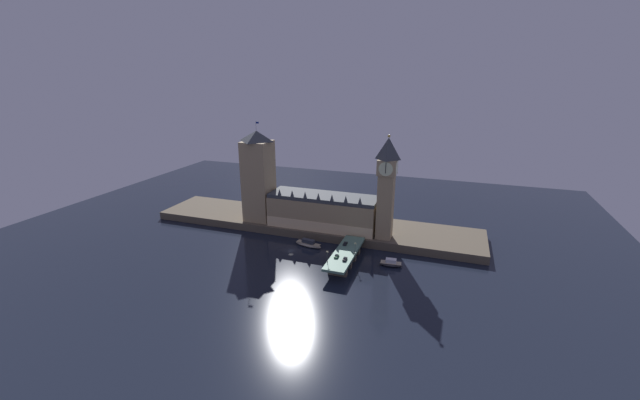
{
  "coord_description": "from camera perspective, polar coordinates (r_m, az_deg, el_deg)",
  "views": [
    {
      "loc": [
        86.08,
        -194.12,
        99.69
      ],
      "look_at": [
        11.39,
        20.0,
        26.65
      ],
      "focal_mm": 22.0,
      "sensor_mm": 36.0,
      "label": 1
    }
  ],
  "objects": [
    {
      "name": "car_southbound_lead",
      "position": [
        207.61,
        3.64,
        -8.56
      ],
      "size": [
        1.85,
        4.06,
        1.43
      ],
      "color": "black",
      "rests_on": "bridge"
    },
    {
      "name": "boat_upstream",
      "position": [
        238.76,
        -1.7,
        -6.39
      ],
      "size": [
        18.04,
        7.82,
        4.58
      ],
      "color": "#B2A893",
      "rests_on": "ground_plane"
    },
    {
      "name": "pedestrian_mid_walk",
      "position": [
        214.81,
        4.97,
        -7.57
      ],
      "size": [
        0.38,
        0.38,
        1.73
      ],
      "color": "black",
      "rests_on": "bridge"
    },
    {
      "name": "car_northbound_trail",
      "position": [
        210.55,
        2.42,
        -8.15
      ],
      "size": [
        1.88,
        4.08,
        1.35
      ],
      "color": "#235633",
      "rests_on": "bridge"
    },
    {
      "name": "ground_plane",
      "position": [
        234.58,
        -4.28,
        -7.35
      ],
      "size": [
        400.0,
        400.0,
        0.0
      ],
      "primitive_type": "plane",
      "color": "black"
    },
    {
      "name": "pedestrian_near_rail",
      "position": [
        204.38,
        1.07,
        -8.91
      ],
      "size": [
        0.38,
        0.38,
        1.64
      ],
      "color": "black",
      "rests_on": "bridge"
    },
    {
      "name": "street_lamp_mid",
      "position": [
        213.95,
        5.14,
        -6.79
      ],
      "size": [
        1.34,
        0.6,
        6.31
      ],
      "color": "#2D3333",
      "rests_on": "bridge"
    },
    {
      "name": "boat_downstream",
      "position": [
        219.16,
        10.27,
        -9.06
      ],
      "size": [
        12.95,
        6.0,
        4.2
      ],
      "color": "#28282D",
      "rests_on": "ground_plane"
    },
    {
      "name": "embankment",
      "position": [
        266.82,
        -0.97,
        -3.5
      ],
      "size": [
        220.0,
        42.0,
        5.07
      ],
      "color": "brown",
      "rests_on": "ground_plane"
    },
    {
      "name": "street_lamp_near",
      "position": [
        203.86,
        1.05,
        -8.01
      ],
      "size": [
        1.34,
        0.6,
        6.35
      ],
      "color": "#2D3333",
      "rests_on": "bridge"
    },
    {
      "name": "clock_tower",
      "position": [
        231.38,
        9.64,
        2.13
      ],
      "size": [
        11.1,
        11.21,
        62.32
      ],
      "color": "tan",
      "rests_on": "embankment"
    },
    {
      "name": "parliament_hall",
      "position": [
        253.08,
        0.5,
        -1.56
      ],
      "size": [
        69.92,
        23.33,
        25.26
      ],
      "color": "tan",
      "rests_on": "embankment"
    },
    {
      "name": "bridge",
      "position": [
        217.87,
        3.67,
        -8.1
      ],
      "size": [
        11.71,
        46.0,
        6.8
      ],
      "color": "slate",
      "rests_on": "ground_plane"
    },
    {
      "name": "victoria_tower",
      "position": [
        263.13,
        -8.95,
        3.46
      ],
      "size": [
        17.78,
        17.78,
        66.15
      ],
      "color": "tan",
      "rests_on": "embankment"
    },
    {
      "name": "car_northbound_lead",
      "position": [
        225.36,
        3.69,
        -6.35
      ],
      "size": [
        2.06,
        4.45,
        1.39
      ],
      "color": "black",
      "rests_on": "bridge"
    }
  ]
}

